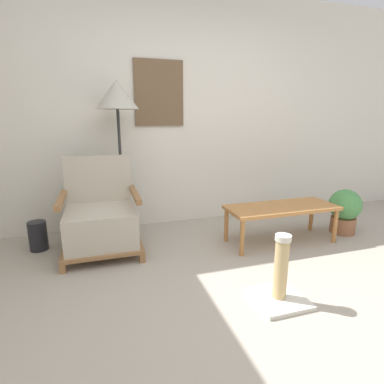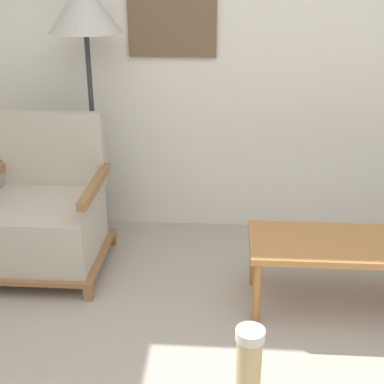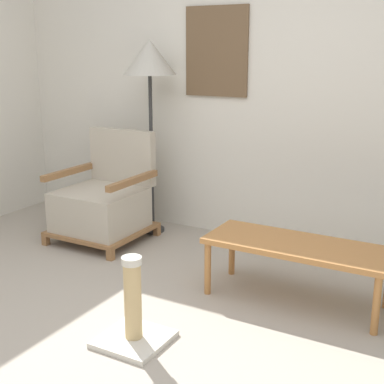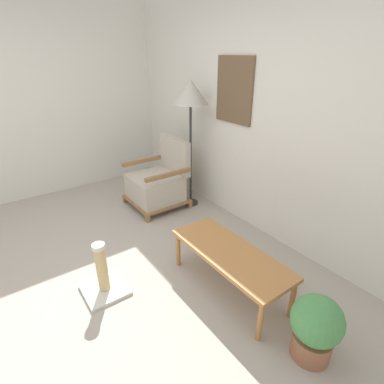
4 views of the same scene
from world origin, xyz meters
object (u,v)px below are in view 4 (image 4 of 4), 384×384
coffee_table (230,256)px  scratching_post (103,278)px  floor_lamp (190,96)px  vase (151,178)px  armchair (158,183)px  potted_plant (316,327)px

coffee_table → scratching_post: bearing=-123.3°
floor_lamp → vase: bearing=-169.3°
floor_lamp → scratching_post: 2.29m
scratching_post → armchair: bearing=133.7°
floor_lamp → armchair: bearing=-122.3°
floor_lamp → potted_plant: floor_lamp is taller
armchair → scratching_post: size_ratio=1.80×
vase → scratching_post: scratching_post is taller
floor_lamp → scratching_post: floor_lamp is taller
coffee_table → floor_lamp: bearing=155.8°
floor_lamp → coffee_table: (1.55, -0.70, -1.11)m
vase → armchair: bearing=-19.8°
vase → potted_plant: bearing=-9.1°
scratching_post → potted_plant: bearing=33.1°
floor_lamp → coffee_table: size_ratio=1.44×
coffee_table → armchair: bearing=170.0°
coffee_table → vase: (-2.40, 0.54, -0.20)m
armchair → potted_plant: 2.65m
armchair → floor_lamp: floor_lamp is taller
vase → potted_plant: size_ratio=0.58×
floor_lamp → vase: size_ratio=5.69×
armchair → scratching_post: armchair is taller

